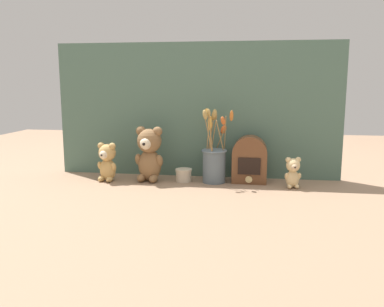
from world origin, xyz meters
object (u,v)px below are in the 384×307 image
Objects in this scene: vintage_radio at (250,160)px; decorative_tin_tall at (184,175)px; teddy_bear_small at (293,172)px; flower_vase at (214,161)px; teddy_bear_medium at (107,161)px; teddy_bear_large at (149,153)px.

vintage_radio reaches higher than decorative_tin_tall.
teddy_bear_small is 0.21m from vintage_radio.
flower_vase is at bearing 171.57° from teddy_bear_small.
vintage_radio is 2.85× the size of decorative_tin_tall.
flower_vase is at bearing -172.11° from vintage_radio.
teddy_bear_medium is 1.33× the size of teddy_bear_small.
flower_vase is at bearing 2.95° from decorative_tin_tall.
decorative_tin_tall is (-0.15, -0.01, -0.07)m from flower_vase.
teddy_bear_medium is 0.69m from vintage_radio.
flower_vase is 0.17m from vintage_radio.
teddy_bear_large reaches higher than teddy_bear_medium.
decorative_tin_tall is (-0.31, -0.03, -0.08)m from vintage_radio.
teddy_bear_medium is at bearing -171.48° from teddy_bear_large.
teddy_bear_large is 0.68m from teddy_bear_small.
flower_vase reaches higher than teddy_bear_large.
teddy_bear_small is at bearing -8.43° from flower_vase.
flower_vase is at bearing 3.69° from teddy_bear_large.
teddy_bear_large is at bearing 8.52° from teddy_bear_medium.
teddy_bear_medium is 0.84× the size of vintage_radio.
teddy_bear_small reaches higher than decorative_tin_tall.
decorative_tin_tall is (-0.51, 0.05, -0.04)m from teddy_bear_small.
teddy_bear_large reaches higher than teddy_bear_small.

